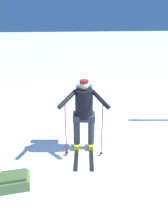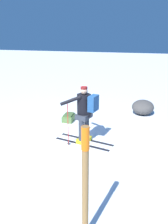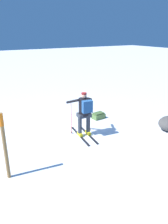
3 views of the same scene
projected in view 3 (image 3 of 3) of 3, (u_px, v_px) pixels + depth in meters
The scene contains 4 objects.
ground_plane at pixel (70, 130), 8.68m from camera, with size 80.00×80.00×0.00m, color white.
skier at pixel (84, 111), 7.89m from camera, with size 1.06×1.77×1.66m.
dropped_backpack at pixel (98, 116), 9.79m from camera, with size 0.58×0.43×0.27m.
trail_marker at pixel (4, 142), 5.51m from camera, with size 0.11×0.11×1.85m.
Camera 3 is at (3.57, 7.06, 3.70)m, focal length 35.00 mm.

